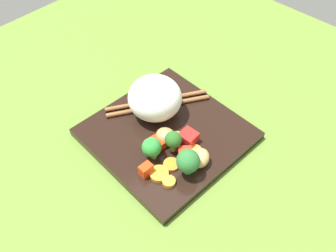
{
  "coord_description": "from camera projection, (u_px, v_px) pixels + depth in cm",
  "views": [
    {
      "loc": [
        31.15,
        30.0,
        52.38
      ],
      "look_at": [
        0.2,
        0.53,
        3.61
      ],
      "focal_mm": 39.07,
      "sensor_mm": 36.0,
      "label": 1
    }
  ],
  "objects": [
    {
      "name": "ground_plane",
      "position": [
        167.0,
        140.0,
        0.69
      ],
      "size": [
        110.0,
        110.0,
        2.0
      ],
      "primitive_type": "cube",
      "color": "#5A7A2B"
    },
    {
      "name": "square_plate",
      "position": [
        167.0,
        134.0,
        0.67
      ],
      "size": [
        26.58,
        26.58,
        1.61
      ],
      "primitive_type": "cube",
      "rotation": [
        0.0,
        0.0,
        -0.05
      ],
      "color": "black",
      "rests_on": "ground_plane"
    },
    {
      "name": "rice_mound",
      "position": [
        155.0,
        98.0,
        0.67
      ],
      "size": [
        13.66,
        13.72,
        8.1
      ],
      "primitive_type": "ellipsoid",
      "rotation": [
        0.0,
        0.0,
        0.64
      ],
      "color": "white",
      "rests_on": "square_plate"
    },
    {
      "name": "broccoli_floret_0",
      "position": [
        152.0,
        148.0,
        0.61
      ],
      "size": [
        3.35,
        3.35,
        4.27
      ],
      "color": "#64A047",
      "rests_on": "square_plate"
    },
    {
      "name": "broccoli_floret_1",
      "position": [
        188.0,
        162.0,
        0.58
      ],
      "size": [
        3.91,
        3.91,
        5.38
      ],
      "color": "#5F9A49",
      "rests_on": "square_plate"
    },
    {
      "name": "broccoli_floret_2",
      "position": [
        173.0,
        140.0,
        0.62
      ],
      "size": [
        2.95,
        2.95,
        4.35
      ],
      "color": "#619941",
      "rests_on": "square_plate"
    },
    {
      "name": "carrot_slice_0",
      "position": [
        159.0,
        174.0,
        0.6
      ],
      "size": [
        4.38,
        4.38,
        0.67
      ],
      "primitive_type": "cylinder",
      "rotation": [
        0.0,
        0.0,
        2.56
      ],
      "color": "orange",
      "rests_on": "square_plate"
    },
    {
      "name": "carrot_slice_1",
      "position": [
        177.0,
        138.0,
        0.65
      ],
      "size": [
        3.14,
        3.14,
        0.75
      ],
      "primitive_type": "cylinder",
      "rotation": [
        0.0,
        0.0,
        0.43
      ],
      "color": "orange",
      "rests_on": "square_plate"
    },
    {
      "name": "carrot_slice_2",
      "position": [
        195.0,
        150.0,
        0.63
      ],
      "size": [
        2.68,
        2.68,
        0.64
      ],
      "primitive_type": "cylinder",
      "rotation": [
        0.0,
        0.0,
        1.41
      ],
      "color": "orange",
      "rests_on": "square_plate"
    },
    {
      "name": "carrot_slice_3",
      "position": [
        169.0,
        182.0,
        0.59
      ],
      "size": [
        2.62,
        2.62,
        0.74
      ],
      "primitive_type": "cylinder",
      "rotation": [
        0.0,
        0.0,
        4.47
      ],
      "color": "orange",
      "rests_on": "square_plate"
    },
    {
      "name": "carrot_slice_4",
      "position": [
        171.0,
        164.0,
        0.62
      ],
      "size": [
        3.08,
        3.08,
        0.46
      ],
      "primitive_type": "cylinder",
      "rotation": [
        0.0,
        0.0,
        4.58
      ],
      "color": "orange",
      "rests_on": "square_plate"
    },
    {
      "name": "pepper_chunk_0",
      "position": [
        156.0,
        144.0,
        0.64
      ],
      "size": [
        3.55,
        3.17,
        1.63
      ],
      "primitive_type": "cube",
      "rotation": [
        0.0,
        0.0,
        2.98
      ],
      "color": "red",
      "rests_on": "square_plate"
    },
    {
      "name": "pepper_chunk_2",
      "position": [
        188.0,
        138.0,
        0.64
      ],
      "size": [
        2.86,
        2.99,
        2.19
      ],
      "primitive_type": "cube",
      "rotation": [
        0.0,
        0.0,
        1.61
      ],
      "color": "red",
      "rests_on": "square_plate"
    },
    {
      "name": "pepper_chunk_3",
      "position": [
        185.0,
        154.0,
        0.62
      ],
      "size": [
        3.31,
        3.31,
        1.95
      ],
      "primitive_type": "cube",
      "rotation": [
        0.0,
        0.0,
        2.35
      ],
      "color": "red",
      "rests_on": "square_plate"
    },
    {
      "name": "pepper_chunk_4",
      "position": [
        146.0,
        170.0,
        0.6
      ],
      "size": [
        2.2,
        1.61,
        2.22
      ],
      "primitive_type": "cube",
      "rotation": [
        0.0,
        0.0,
        6.23
      ],
      "color": "red",
      "rests_on": "square_plate"
    },
    {
      "name": "chicken_piece_0",
      "position": [
        166.0,
        136.0,
        0.64
      ],
      "size": [
        3.7,
        4.08,
        2.64
      ],
      "primitive_type": "ellipsoid",
      "rotation": [
        0.0,
        0.0,
        4.85
      ],
      "color": "#BA824E",
      "rests_on": "square_plate"
    },
    {
      "name": "chicken_piece_1",
      "position": [
        200.0,
        158.0,
        0.61
      ],
      "size": [
        4.64,
        4.25,
        2.82
      ],
      "primitive_type": "ellipsoid",
      "rotation": [
        0.0,
        0.0,
        3.5
      ],
      "color": "tan",
      "rests_on": "square_plate"
    },
    {
      "name": "chopstick_pair",
      "position": [
        158.0,
        103.0,
        0.71
      ],
      "size": [
        18.54,
        12.76,
        0.86
      ],
      "rotation": [
        0.0,
        0.0,
        5.73
      ],
      "color": "brown",
      "rests_on": "square_plate"
    }
  ]
}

